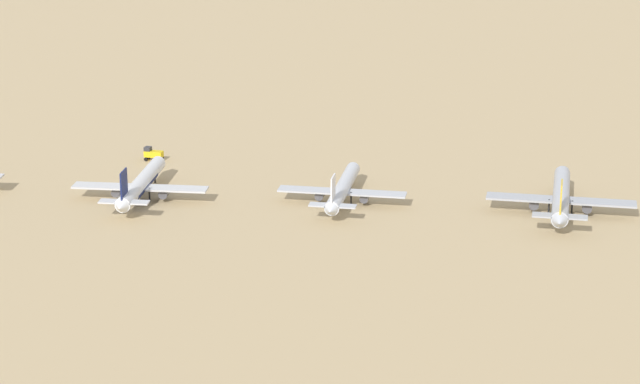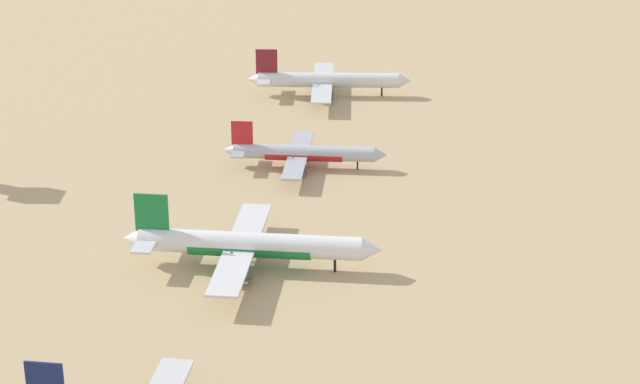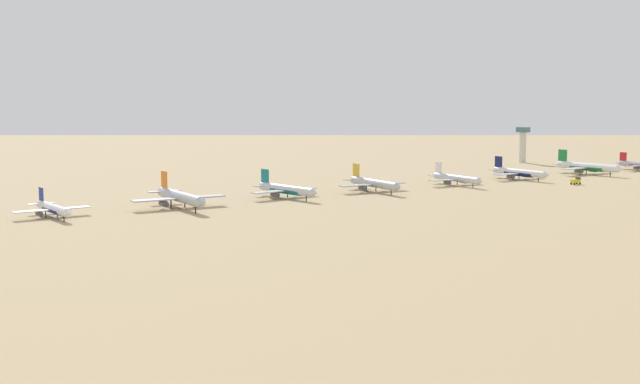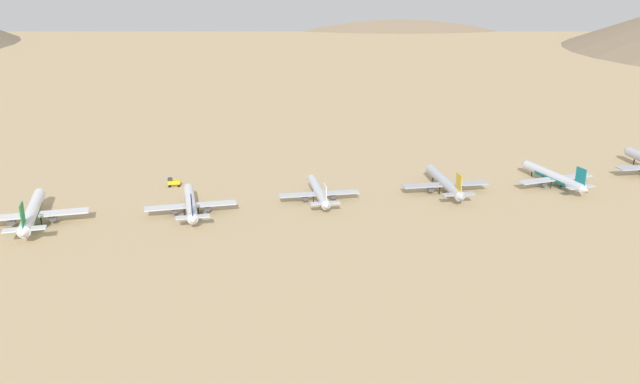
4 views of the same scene
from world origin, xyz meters
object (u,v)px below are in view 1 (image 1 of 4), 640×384
Objects in this scene: parked_jet_4 at (343,189)px; service_truck at (153,153)px; parked_jet_3 at (561,196)px; parked_jet_5 at (141,184)px.

parked_jet_4 reaches higher than service_truck.
service_truck is (48.15, 106.41, -2.31)m from parked_jet_3.
parked_jet_3 is 105.91m from parked_jet_5.
service_truck is (39.64, 52.64, -1.84)m from parked_jet_4.
parked_jet_5 is (12.28, 105.19, -0.25)m from parked_jet_3.
service_truck is at bearing 1.94° from parked_jet_5.
parked_jet_3 is at bearing -96.66° from parked_jet_5.
parked_jet_5 is at bearing 85.81° from parked_jet_4.
parked_jet_5 is at bearing 83.34° from parked_jet_3.
parked_jet_5 is 35.95m from service_truck.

